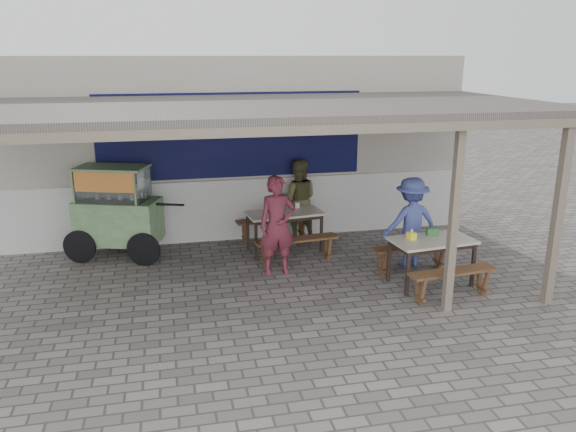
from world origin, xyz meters
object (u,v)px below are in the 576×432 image
(bench_right_wall, at_px, (411,252))
(patron_street_side, at_px, (277,226))
(bench_left_wall, at_px, (274,224))
(patron_wall_side, at_px, (298,199))
(bench_left_street, at_px, (297,245))
(condiment_bowl, at_px, (277,211))
(tissue_box, at_px, (412,236))
(bench_right_street, at_px, (452,278))
(table_right, at_px, (432,244))
(patron_right_table, at_px, (411,222))
(donation_box, at_px, (432,232))
(table_left, at_px, (284,216))
(condiment_jar, at_px, (297,205))
(vendor_cart, at_px, (117,209))

(bench_right_wall, distance_m, patron_street_side, 2.30)
(bench_left_wall, bearing_deg, patron_wall_side, -1.87)
(bench_left_street, distance_m, condiment_bowl, 0.82)
(tissue_box, bearing_deg, bench_right_street, -59.61)
(table_right, xyz_separation_m, patron_right_table, (0.03, 0.88, 0.10))
(patron_wall_side, relative_size, donation_box, 8.93)
(bench_right_wall, relative_size, donation_box, 7.87)
(table_left, xyz_separation_m, bench_right_street, (1.99, -2.62, -0.34))
(patron_street_side, xyz_separation_m, patron_right_table, (2.31, -0.10, -0.06))
(table_right, xyz_separation_m, patron_street_side, (-2.27, 0.98, 0.16))
(patron_right_table, bearing_deg, tissue_box, 62.12)
(bench_right_street, xyz_separation_m, condiment_jar, (-1.69, 2.87, 0.46))
(table_right, bearing_deg, bench_right_wall, 90.00)
(patron_street_side, height_order, patron_wall_side, patron_street_side)
(table_left, distance_m, donation_box, 2.73)
(bench_left_wall, relative_size, bench_right_street, 1.07)
(donation_box, height_order, condiment_jar, donation_box)
(table_left, height_order, patron_wall_side, patron_wall_side)
(table_left, height_order, condiment_bowl, condiment_bowl)
(table_left, bearing_deg, vendor_cart, 166.64)
(condiment_bowl, bearing_deg, patron_street_side, -100.81)
(bench_right_street, bearing_deg, tissue_box, 114.56)
(bench_left_street, distance_m, vendor_cart, 3.25)
(bench_right_wall, height_order, tissue_box, tissue_box)
(patron_right_table, bearing_deg, table_right, 83.65)
(table_right, distance_m, tissue_box, 0.36)
(table_left, distance_m, patron_street_side, 1.12)
(bench_right_wall, xyz_separation_m, vendor_cart, (-4.83, 1.78, 0.57))
(bench_right_street, distance_m, vendor_cart, 5.80)
(table_left, distance_m, tissue_box, 2.54)
(patron_wall_side, relative_size, condiment_jar, 16.40)
(condiment_bowl, bearing_deg, donation_box, -40.48)
(bench_left_street, xyz_separation_m, bench_right_wall, (1.79, -0.78, -0.00))
(condiment_bowl, bearing_deg, table_left, -0.82)
(patron_wall_side, bearing_deg, bench_right_street, 128.55)
(patron_wall_side, xyz_separation_m, condiment_jar, (-0.12, -0.44, 0.00))
(patron_right_table, xyz_separation_m, condiment_jar, (-1.66, 1.40, 0.03))
(bench_right_wall, bearing_deg, patron_street_side, 164.26)
(bench_right_street, bearing_deg, condiment_bowl, 123.32)
(bench_left_wall, distance_m, bench_right_street, 3.87)
(bench_left_street, xyz_separation_m, tissue_box, (1.53, -1.31, 0.47))
(bench_left_wall, distance_m, table_right, 3.37)
(bench_left_wall, distance_m, patron_wall_side, 0.68)
(bench_left_street, height_order, bench_left_wall, same)
(bench_left_wall, relative_size, bench_right_wall, 1.07)
(bench_left_street, relative_size, bench_right_street, 1.07)
(tissue_box, height_order, donation_box, donation_box)
(table_left, bearing_deg, bench_left_street, -90.00)
(bench_left_wall, xyz_separation_m, bench_right_wall, (1.95, -2.09, -0.00))
(bench_right_wall, bearing_deg, tissue_box, -122.54)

